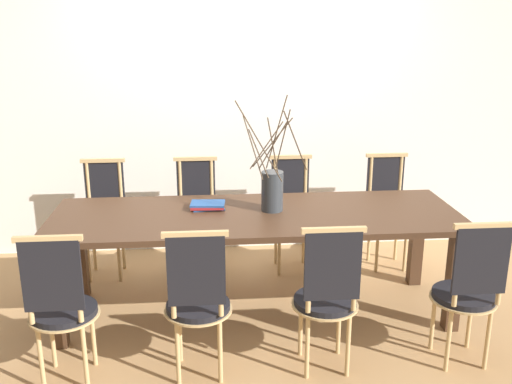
# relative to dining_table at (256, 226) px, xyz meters

# --- Properties ---
(ground_plane) EXTENTS (16.00, 16.00, 0.00)m
(ground_plane) POSITION_rel_dining_table_xyz_m (0.00, 0.00, -0.64)
(ground_plane) COLOR #A87F51
(wall_rear) EXTENTS (12.00, 0.06, 3.20)m
(wall_rear) POSITION_rel_dining_table_xyz_m (0.00, 1.25, 0.96)
(wall_rear) COLOR white
(wall_rear) RESTS_ON ground_plane
(dining_table) EXTENTS (2.75, 0.91, 0.73)m
(dining_table) POSITION_rel_dining_table_xyz_m (0.00, 0.00, 0.00)
(dining_table) COLOR #422B1C
(dining_table) RESTS_ON ground_plane
(chair_near_leftend) EXTENTS (0.39, 0.39, 0.93)m
(chair_near_leftend) POSITION_rel_dining_table_xyz_m (-1.13, -0.74, -0.15)
(chair_near_leftend) COLOR black
(chair_near_leftend) RESTS_ON ground_plane
(chair_near_left) EXTENTS (0.39, 0.39, 0.93)m
(chair_near_left) POSITION_rel_dining_table_xyz_m (-0.39, -0.74, -0.15)
(chair_near_left) COLOR black
(chair_near_left) RESTS_ON ground_plane
(chair_near_center) EXTENTS (0.39, 0.39, 0.93)m
(chair_near_center) POSITION_rel_dining_table_xyz_m (0.34, -0.74, -0.15)
(chair_near_center) COLOR black
(chair_near_center) RESTS_ON ground_plane
(chair_near_right) EXTENTS (0.39, 0.39, 0.93)m
(chair_near_right) POSITION_rel_dining_table_xyz_m (1.17, -0.74, -0.15)
(chair_near_right) COLOR black
(chair_near_right) RESTS_ON ground_plane
(chair_far_leftend) EXTENTS (0.39, 0.39, 0.93)m
(chair_far_leftend) POSITION_rel_dining_table_xyz_m (-1.15, 0.74, -0.15)
(chair_far_leftend) COLOR black
(chair_far_leftend) RESTS_ON ground_plane
(chair_far_left) EXTENTS (0.39, 0.39, 0.93)m
(chair_far_left) POSITION_rel_dining_table_xyz_m (-0.42, 0.74, -0.15)
(chair_far_left) COLOR black
(chair_far_left) RESTS_ON ground_plane
(chair_far_center) EXTENTS (0.39, 0.39, 0.93)m
(chair_far_center) POSITION_rel_dining_table_xyz_m (0.35, 0.74, -0.15)
(chair_far_center) COLOR black
(chair_far_center) RESTS_ON ground_plane
(chair_far_right) EXTENTS (0.39, 0.39, 0.93)m
(chair_far_right) POSITION_rel_dining_table_xyz_m (1.15, 0.74, -0.15)
(chair_far_right) COLOR black
(chair_far_right) RESTS_ON ground_plane
(vase_centerpiece) EXTENTS (0.49, 0.40, 0.78)m
(vase_centerpiece) POSITION_rel_dining_table_xyz_m (0.11, 0.06, 0.24)
(vase_centerpiece) COLOR #33383D
(vase_centerpiece) RESTS_ON dining_table
(book_stack) EXTENTS (0.24, 0.18, 0.04)m
(book_stack) POSITION_rel_dining_table_xyz_m (-0.32, 0.13, 0.11)
(book_stack) COLOR #234C8C
(book_stack) RESTS_ON dining_table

